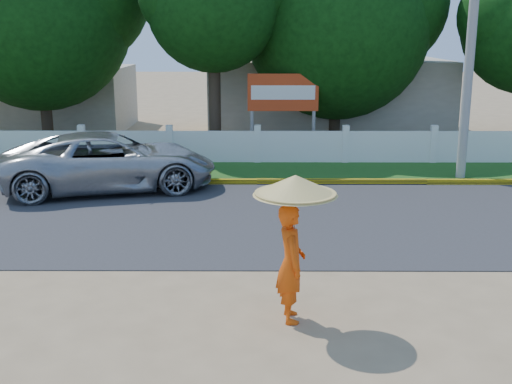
% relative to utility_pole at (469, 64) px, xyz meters
% --- Properties ---
extents(ground, '(120.00, 120.00, 0.00)m').
position_rel_utility_pole_xyz_m(ground, '(-6.26, -8.88, -3.47)').
color(ground, '#9E8460').
rests_on(ground, ground).
extents(road, '(60.00, 7.00, 0.02)m').
position_rel_utility_pole_xyz_m(road, '(-6.26, -4.38, -3.46)').
color(road, '#38383A').
rests_on(road, ground).
extents(grass_verge, '(60.00, 3.50, 0.03)m').
position_rel_utility_pole_xyz_m(grass_verge, '(-6.26, 0.87, -3.45)').
color(grass_verge, '#2D601E').
rests_on(grass_verge, ground).
extents(curb, '(40.00, 0.18, 0.16)m').
position_rel_utility_pole_xyz_m(curb, '(-6.26, -0.83, -3.39)').
color(curb, yellow).
rests_on(curb, ground).
extents(fence, '(40.00, 0.10, 1.10)m').
position_rel_utility_pole_xyz_m(fence, '(-6.26, 2.32, -2.92)').
color(fence, silver).
rests_on(fence, ground).
extents(building_near, '(10.00, 6.00, 3.20)m').
position_rel_utility_pole_xyz_m(building_near, '(-3.26, 9.12, -1.87)').
color(building_near, '#B7AD99').
rests_on(building_near, ground).
extents(building_far, '(8.00, 5.00, 2.80)m').
position_rel_utility_pole_xyz_m(building_far, '(-16.26, 10.12, -2.07)').
color(building_far, '#B7AD99').
rests_on(building_far, ground).
extents(utility_pole, '(0.28, 0.28, 6.94)m').
position_rel_utility_pole_xyz_m(utility_pole, '(0.00, 0.00, 0.00)').
color(utility_pole, gray).
rests_on(utility_pole, ground).
extents(vehicle, '(6.42, 4.13, 1.65)m').
position_rel_utility_pole_xyz_m(vehicle, '(-10.42, -1.52, -2.65)').
color(vehicle, '#9EA2A6').
rests_on(vehicle, ground).
extents(monk_with_parasol, '(1.29, 1.29, 2.34)m').
position_rel_utility_pole_xyz_m(monk_with_parasol, '(-5.68, -9.94, -1.94)').
color(monk_with_parasol, '#D8480B').
rests_on(monk_with_parasol, ground).
extents(billboard, '(2.50, 0.13, 2.95)m').
position_rel_utility_pole_xyz_m(billboard, '(-5.36, 3.41, -1.33)').
color(billboard, gray).
rests_on(billboard, ground).
extents(tree_row, '(32.20, 7.75, 8.42)m').
position_rel_utility_pole_xyz_m(tree_row, '(-5.95, 5.53, 1.36)').
color(tree_row, '#473828').
rests_on(tree_row, ground).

